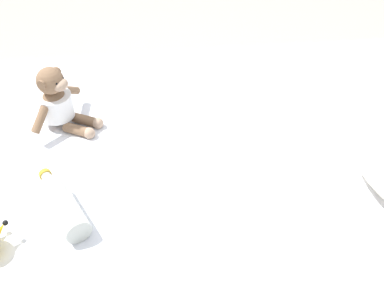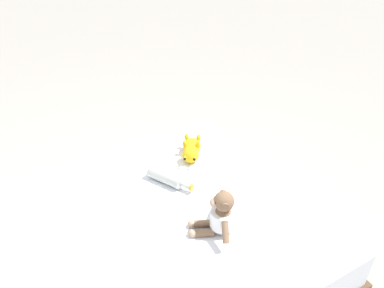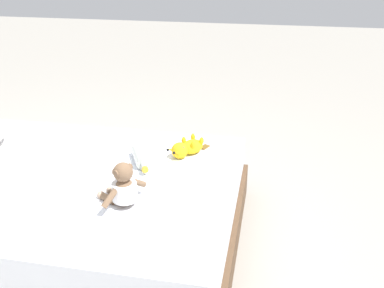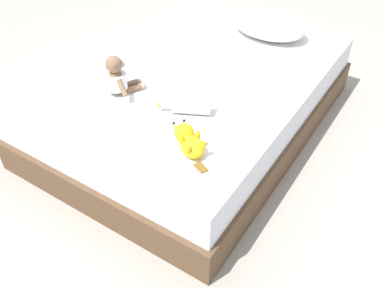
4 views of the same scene
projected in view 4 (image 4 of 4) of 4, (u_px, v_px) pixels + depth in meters
ground_plane at (195, 123)px, 2.89m from camera, size 16.00×16.00×0.00m
bed at (195, 98)px, 2.75m from camera, size 1.45×2.02×0.42m
pillow at (269, 25)px, 2.92m from camera, size 0.55×0.38×0.17m
plush_monkey at (118, 78)px, 2.35m from camera, size 0.27×0.25×0.24m
plush_yellow_creature at (189, 141)px, 2.01m from camera, size 0.30×0.23×0.10m
glass_bottle at (190, 107)px, 2.23m from camera, size 0.28×0.18×0.08m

